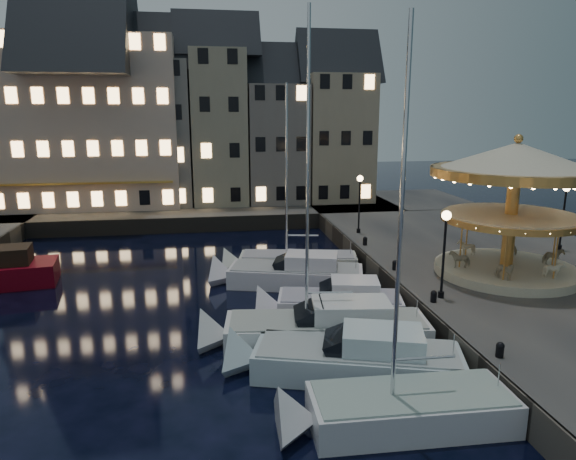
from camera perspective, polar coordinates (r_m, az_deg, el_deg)
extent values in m
plane|color=black|center=(22.96, 0.66, -12.39)|extent=(160.00, 160.00, 0.00)
cube|color=#474442|center=(33.02, 23.55, -4.30)|extent=(16.00, 56.00, 1.30)
cube|color=#474442|center=(49.52, -14.04, 1.89)|extent=(44.00, 12.00, 1.30)
cube|color=#47423A|center=(29.57, 10.27, -5.34)|extent=(0.15, 44.00, 1.30)
cube|color=#47423A|center=(43.51, -12.07, 0.49)|extent=(48.00, 0.15, 1.30)
cylinder|color=black|center=(25.40, 16.63, -6.88)|extent=(0.28, 0.28, 0.30)
cylinder|color=black|center=(24.87, 16.89, -3.08)|extent=(0.12, 0.12, 3.80)
sphere|color=#FFD18C|center=(24.41, 17.20, 1.56)|extent=(0.44, 0.44, 0.44)
cylinder|color=black|center=(37.50, 7.83, -0.07)|extent=(0.28, 0.28, 0.30)
cylinder|color=black|center=(37.15, 7.91, 2.56)|extent=(0.12, 0.12, 3.80)
sphere|color=#FFD18C|center=(36.84, 8.01, 5.70)|extent=(0.44, 0.44, 0.44)
cylinder|color=black|center=(36.93, 27.92, -1.70)|extent=(0.28, 0.28, 0.30)
cylinder|color=black|center=(36.57, 28.21, 0.96)|extent=(0.12, 0.12, 3.80)
sphere|color=#FFD18C|center=(36.25, 28.56, 4.13)|extent=(0.44, 0.44, 0.44)
cylinder|color=black|center=(20.25, 22.47, -12.38)|extent=(0.28, 0.28, 0.40)
sphere|color=black|center=(20.16, 22.52, -11.81)|extent=(0.30, 0.30, 0.30)
cylinder|color=black|center=(24.71, 15.87, -7.26)|extent=(0.28, 0.28, 0.40)
sphere|color=black|center=(24.63, 15.90, -6.78)|extent=(0.30, 0.30, 0.30)
cylinder|color=black|center=(29.07, 11.78, -3.97)|extent=(0.28, 0.28, 0.40)
sphere|color=black|center=(29.01, 11.80, -3.56)|extent=(0.30, 0.30, 0.30)
cylinder|color=black|center=(34.07, 8.55, -1.34)|extent=(0.28, 0.28, 0.40)
sphere|color=black|center=(34.02, 8.56, -0.98)|extent=(0.30, 0.30, 0.30)
cube|color=gray|center=(53.02, -26.83, 8.32)|extent=(5.00, 8.00, 11.00)
cube|color=gray|center=(51.61, -21.05, 9.31)|extent=(5.60, 8.00, 12.00)
cube|color=slate|center=(50.70, -14.30, 10.28)|extent=(6.20, 8.00, 13.00)
cube|color=gray|center=(50.49, -7.70, 11.11)|extent=(5.00, 8.00, 14.00)
cube|color=slate|center=(50.99, -1.43, 9.55)|extent=(5.60, 8.00, 11.00)
cube|color=tan|center=(52.10, 5.28, 10.13)|extent=(6.20, 8.00, 12.00)
cube|color=beige|center=(51.55, -21.14, 10.97)|extent=(16.00, 9.00, 15.00)
cube|color=silver|center=(17.87, 13.46, -19.10)|extent=(6.53, 2.65, 1.30)
cube|color=gray|center=(17.53, 13.58, -17.24)|extent=(6.20, 2.44, 0.10)
cylinder|color=silver|center=(15.29, 12.43, 1.06)|extent=(0.14, 0.14, 11.32)
cube|color=silver|center=(20.32, 7.64, -14.67)|extent=(8.18, 4.73, 1.30)
cube|color=#8F9799|center=(20.02, 7.70, -12.97)|extent=(7.75, 4.42, 0.10)
cube|color=silver|center=(19.86, 10.48, -11.92)|extent=(3.39, 2.71, 0.80)
cube|color=black|center=(19.88, 5.90, -12.05)|extent=(1.76, 2.11, 0.99)
cube|color=silver|center=(22.74, 4.28, -11.45)|extent=(8.94, 3.57, 1.30)
cube|color=gray|center=(22.47, 4.31, -9.89)|extent=(8.48, 3.31, 0.10)
cube|color=silver|center=(22.44, 7.01, -8.80)|extent=(3.51, 2.30, 0.80)
cube|color=black|center=(22.27, 2.52, -9.16)|extent=(1.62, 1.95, 1.05)
cylinder|color=silver|center=(20.82, 2.19, 5.00)|extent=(0.14, 0.14, 11.71)
cube|color=silver|center=(25.51, 5.74, -8.68)|extent=(6.30, 3.47, 1.30)
cube|color=gray|center=(25.27, 5.78, -7.27)|extent=(5.98, 3.23, 0.10)
cube|color=silver|center=(25.17, 7.44, -6.36)|extent=(2.57, 2.15, 0.80)
cube|color=black|center=(25.14, 4.70, -6.56)|extent=(1.35, 1.78, 0.88)
cube|color=white|center=(29.82, 0.86, -5.38)|extent=(8.03, 4.54, 1.30)
cube|color=gray|center=(29.61, 0.86, -4.15)|extent=(7.61, 4.24, 0.10)
cube|color=white|center=(29.41, 2.64, -3.41)|extent=(3.31, 2.63, 0.80)
cube|color=black|center=(29.58, -0.31, -3.49)|extent=(1.71, 2.06, 0.98)
cube|color=silver|center=(32.45, 1.13, -3.84)|extent=(7.54, 3.43, 1.30)
cube|color=gray|center=(32.26, 1.14, -2.70)|extent=(7.15, 3.20, 0.10)
cylinder|color=silver|center=(31.31, -0.16, 5.93)|extent=(0.14, 0.14, 9.79)
cube|color=black|center=(33.66, -28.61, -2.55)|extent=(2.58, 2.21, 1.06)
cylinder|color=#C3B699|center=(30.09, 23.02, -4.11)|extent=(7.40, 7.40, 0.46)
cylinder|color=gold|center=(29.39, 23.55, 1.68)|extent=(0.65, 0.65, 5.74)
cylinder|color=#C3B699|center=(29.41, 23.53, 1.51)|extent=(6.85, 6.85, 0.17)
cylinder|color=gold|center=(29.44, 23.50, 1.19)|extent=(7.11, 7.11, 0.32)
cone|color=#C3B699|center=(29.01, 24.08, 7.42)|extent=(8.51, 8.51, 1.48)
cylinder|color=gold|center=(29.08, 23.94, 5.88)|extent=(8.51, 8.51, 0.46)
sphere|color=gold|center=(28.95, 24.25, 9.24)|extent=(0.46, 0.46, 0.46)
imported|color=#C3B699|center=(31.88, 26.20, -2.20)|extent=(1.54, 1.12, 0.93)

